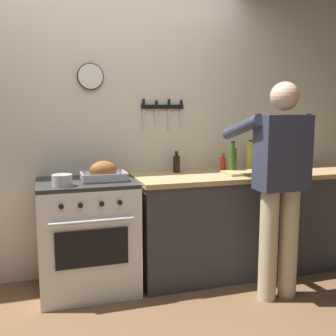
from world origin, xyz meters
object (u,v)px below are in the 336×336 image
object	(u,v)px
saucepan	(62,180)
bottle_olive_oil	(233,159)
cutting_board	(245,173)
bottle_hot_sauce	(223,164)
bottle_vinegar	(260,161)
bottle_cooking_oil	(250,157)
bottle_soy_sauce	(176,163)
roasting_pan	(104,172)
stove	(88,236)
person_cook	(280,177)

from	to	relation	value
saucepan	bottle_olive_oil	size ratio (longest dim) A/B	0.53
saucepan	cutting_board	bearing A→B (deg)	4.55
bottle_hot_sauce	bottle_vinegar	bearing A→B (deg)	-16.95
bottle_cooking_oil	bottle_vinegar	xyz separation A→B (m)	(0.02, -0.14, -0.02)
bottle_soy_sauce	bottle_vinegar	distance (m)	0.77
roasting_pan	bottle_vinegar	bearing A→B (deg)	3.26
bottle_hot_sauce	cutting_board	bearing A→B (deg)	-61.52
stove	bottle_cooking_oil	size ratio (longest dim) A/B	3.26
cutting_board	bottle_soy_sauce	world-z (taller)	bottle_soy_sauce
person_cook	cutting_board	bearing A→B (deg)	-8.63
bottle_hot_sauce	bottle_cooking_oil	world-z (taller)	bottle_cooking_oil
saucepan	bottle_hot_sauce	world-z (taller)	bottle_hot_sauce
person_cook	cutting_board	xyz separation A→B (m)	(-0.02, 0.52, -0.04)
person_cook	stove	bearing A→B (deg)	56.78
person_cook	roasting_pan	bearing A→B (deg)	55.92
cutting_board	bottle_hot_sauce	xyz separation A→B (m)	(-0.11, 0.20, 0.06)
bottle_soy_sauce	stove	bearing A→B (deg)	-166.32
person_cook	bottle_soy_sauce	world-z (taller)	person_cook
cutting_board	bottle_soy_sauce	xyz separation A→B (m)	(-0.54, 0.26, 0.07)
bottle_hot_sauce	bottle_vinegar	world-z (taller)	bottle_vinegar
person_cook	bottle_vinegar	bearing A→B (deg)	-27.77
roasting_pan	bottle_soy_sauce	xyz separation A→B (m)	(0.69, 0.23, 0.01)
roasting_pan	bottle_soy_sauce	world-z (taller)	bottle_soy_sauce
roasting_pan	cutting_board	distance (m)	1.23
cutting_board	bottle_olive_oil	size ratio (longest dim) A/B	1.29
stove	person_cook	xyz separation A→B (m)	(1.39, -0.58, 0.50)
bottle_vinegar	roasting_pan	bearing A→B (deg)	-176.74
stove	bottle_vinegar	world-z (taller)	bottle_vinegar
stove	bottle_olive_oil	size ratio (longest dim) A/B	3.21
person_cook	cutting_board	size ratio (longest dim) A/B	4.61
saucepan	bottle_hot_sauce	bearing A→B (deg)	12.78
saucepan	cutting_board	distance (m)	1.56
roasting_pan	bottle_cooking_oil	xyz separation A→B (m)	(1.42, 0.22, 0.05)
bottle_olive_oil	stove	bearing A→B (deg)	-177.08
person_cook	roasting_pan	world-z (taller)	person_cook
roasting_pan	bottle_cooking_oil	world-z (taller)	bottle_cooking_oil
stove	roasting_pan	bearing A→B (deg)	-14.09
person_cook	saucepan	distance (m)	1.63
bottle_olive_oil	bottle_cooking_oil	bearing A→B (deg)	25.62
bottle_olive_oil	bottle_vinegar	world-z (taller)	bottle_olive_oil
person_cook	bottle_hot_sauce	distance (m)	0.73
cutting_board	bottle_soy_sauce	distance (m)	0.61
bottle_soy_sauce	bottle_hot_sauce	size ratio (longest dim) A/B	1.21
saucepan	bottle_olive_oil	bearing A→B (deg)	9.41
bottle_vinegar	saucepan	bearing A→B (deg)	-172.58
roasting_pan	cutting_board	world-z (taller)	roasting_pan
saucepan	cutting_board	size ratio (longest dim) A/B	0.41
roasting_pan	cutting_board	size ratio (longest dim) A/B	0.98
person_cook	saucepan	size ratio (longest dim) A/B	11.20
bottle_hot_sauce	bottle_olive_oil	size ratio (longest dim) A/B	0.58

